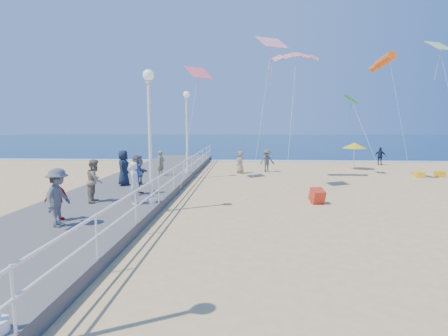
# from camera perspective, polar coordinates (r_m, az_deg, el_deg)

# --- Properties ---
(ground) EXTENTS (160.00, 160.00, 0.00)m
(ground) POSITION_cam_1_polar(r_m,az_deg,el_deg) (14.35, 9.62, -7.43)
(ground) COLOR #EBC17B
(ground) RESTS_ON ground
(ocean) EXTENTS (160.00, 90.00, 0.05)m
(ocean) POSITION_cam_1_polar(r_m,az_deg,el_deg) (78.90, 4.56, 4.53)
(ocean) COLOR #0C2648
(ocean) RESTS_ON ground
(surf_line) EXTENTS (160.00, 1.20, 0.04)m
(surf_line) POSITION_cam_1_polar(r_m,az_deg,el_deg) (34.52, 5.98, 1.20)
(surf_line) COLOR white
(surf_line) RESTS_ON ground
(boardwalk) EXTENTS (5.00, 44.00, 0.40)m
(boardwalk) POSITION_cam_1_polar(r_m,az_deg,el_deg) (15.41, -19.48, -5.96)
(boardwalk) COLOR slate
(boardwalk) RESTS_ON ground
(railing) EXTENTS (0.05, 42.00, 0.55)m
(railing) POSITION_cam_1_polar(r_m,az_deg,el_deg) (14.43, -10.65, -2.29)
(railing) COLOR white
(railing) RESTS_ON boardwalk
(lamp_post_mid) EXTENTS (0.44, 0.44, 5.32)m
(lamp_post_mid) POSITION_cam_1_polar(r_m,az_deg,el_deg) (14.32, -12.05, 7.29)
(lamp_post_mid) COLOR white
(lamp_post_mid) RESTS_ON boardwalk
(lamp_post_far) EXTENTS (0.44, 0.44, 5.32)m
(lamp_post_far) POSITION_cam_1_polar(r_m,az_deg,el_deg) (23.12, -6.08, 7.30)
(lamp_post_far) COLOR white
(lamp_post_far) RESTS_ON boardwalk
(woman_holding_toddler) EXTENTS (0.51, 0.68, 1.70)m
(woman_holding_toddler) POSITION_cam_1_polar(r_m,az_deg,el_deg) (14.41, -14.30, -2.39)
(woman_holding_toddler) COLOR white
(woman_holding_toddler) RESTS_ON boardwalk
(toddler_held) EXTENTS (0.34, 0.40, 0.74)m
(toddler_held) POSITION_cam_1_polar(r_m,az_deg,el_deg) (14.46, -13.59, -0.87)
(toddler_held) COLOR blue
(toddler_held) RESTS_ON boardwalk
(spectator_1) EXTENTS (0.78, 0.94, 1.77)m
(spectator_1) POSITION_cam_1_polar(r_m,az_deg,el_deg) (15.33, -20.32, -1.93)
(spectator_1) COLOR gray
(spectator_1) RESTS_ON boardwalk
(spectator_2) EXTENTS (0.69, 1.20, 1.84)m
(spectator_2) POSITION_cam_1_polar(r_m,az_deg,el_deg) (12.07, -25.46, -4.37)
(spectator_2) COLOR #55565A
(spectator_2) RESTS_ON boardwalk
(spectator_3) EXTENTS (0.67, 0.92, 1.45)m
(spectator_3) POSITION_cam_1_polar(r_m,az_deg,el_deg) (12.84, -25.68, -4.62)
(spectator_3) COLOR red
(spectator_3) RESTS_ON boardwalk
(spectator_4) EXTENTS (0.65, 0.94, 1.85)m
(spectator_4) POSITION_cam_1_polar(r_m,az_deg,el_deg) (18.93, -16.10, 0.01)
(spectator_4) COLOR #172134
(spectator_4) RESTS_ON boardwalk
(spectator_5) EXTENTS (0.64, 1.71, 1.81)m
(spectator_5) POSITION_cam_1_polar(r_m,az_deg,el_deg) (16.39, -13.88, -1.06)
(spectator_5) COLOR #55555A
(spectator_5) RESTS_ON boardwalk
(spectator_6) EXTENTS (0.51, 0.64, 1.55)m
(spectator_6) POSITION_cam_1_polar(r_m,az_deg,el_deg) (22.17, -10.24, 0.80)
(spectator_6) COLOR #7C7955
(spectator_6) RESTS_ON boardwalk
(beach_walker_a) EXTENTS (1.27, 0.98, 1.73)m
(beach_walker_a) POSITION_cam_1_polar(r_m,az_deg,el_deg) (26.44, 7.05, 1.19)
(beach_walker_a) COLOR #525156
(beach_walker_a) RESTS_ON ground
(beach_walker_b) EXTENTS (1.00, 0.74, 1.58)m
(beach_walker_b) POSITION_cam_1_polar(r_m,az_deg,el_deg) (33.77, 24.15, 1.78)
(beach_walker_b) COLOR #192238
(beach_walker_b) RESTS_ON ground
(beach_walker_c) EXTENTS (0.77, 0.93, 1.64)m
(beach_walker_c) POSITION_cam_1_polar(r_m,az_deg,el_deg) (25.61, 2.67, 0.94)
(beach_walker_c) COLOR gray
(beach_walker_c) RESTS_ON ground
(box_kite) EXTENTS (0.72, 0.83, 0.74)m
(box_kite) POSITION_cam_1_polar(r_m,az_deg,el_deg) (16.43, 14.97, -4.63)
(box_kite) COLOR red
(box_kite) RESTS_ON ground
(beach_umbrella) EXTENTS (1.90, 1.90, 2.14)m
(beach_umbrella) POSITION_cam_1_polar(r_m,az_deg,el_deg) (29.68, 20.52, 3.46)
(beach_umbrella) COLOR white
(beach_umbrella) RESTS_ON ground
(beach_chair_left) EXTENTS (0.55, 0.55, 0.40)m
(beach_chair_left) POSITION_cam_1_polar(r_m,az_deg,el_deg) (27.04, 29.23, -0.96)
(beach_chair_left) COLOR yellow
(beach_chair_left) RESTS_ON ground
(beach_chair_right) EXTENTS (0.55, 0.55, 0.40)m
(beach_chair_right) POSITION_cam_1_polar(r_m,az_deg,el_deg) (28.12, 31.77, -0.84)
(beach_chair_right) COLOR yellow
(beach_chair_right) RESTS_ON ground
(kite_parafoil) EXTENTS (2.92, 0.94, 0.65)m
(kite_parafoil) POSITION_cam_1_polar(r_m,az_deg,el_deg) (23.42, 11.68, 17.67)
(kite_parafoil) COLOR red
(kite_windsock) EXTENTS (1.01, 2.72, 1.09)m
(kite_windsock) POSITION_cam_1_polar(r_m,az_deg,el_deg) (24.53, 24.79, 15.67)
(kite_windsock) COLOR #F85714
(kite_diamond_pink) EXTENTS (1.85, 1.82, 0.81)m
(kite_diamond_pink) POSITION_cam_1_polar(r_m,az_deg,el_deg) (22.70, -4.17, 15.28)
(kite_diamond_pink) COLOR #FD5D64
(kite_diamond_multi) EXTENTS (1.61, 1.51, 0.72)m
(kite_diamond_multi) POSITION_cam_1_polar(r_m,az_deg,el_deg) (26.38, 31.69, 16.62)
(kite_diamond_multi) COLOR #1B8BED
(kite_diamond_green) EXTENTS (1.07, 1.20, 0.60)m
(kite_diamond_green) POSITION_cam_1_polar(r_m,az_deg,el_deg) (26.04, 19.99, 10.53)
(kite_diamond_green) COLOR green
(kite_diamond_redwhite) EXTENTS (1.78, 1.69, 0.75)m
(kite_diamond_redwhite) POSITION_cam_1_polar(r_m,az_deg,el_deg) (19.59, 7.84, 19.65)
(kite_diamond_redwhite) COLOR red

